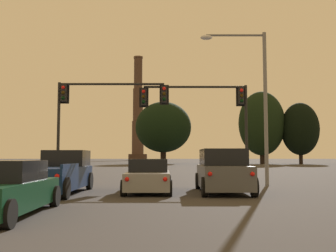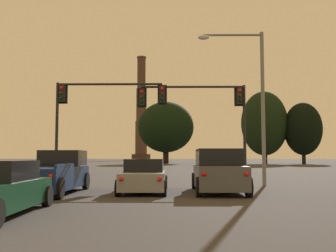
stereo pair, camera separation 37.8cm
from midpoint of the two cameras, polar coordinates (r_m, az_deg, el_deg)
The scene contains 10 objects.
pickup_truck_left_lane_front at distance 17.41m, azimuth -15.70°, elevation -6.70°, with size 2.19×5.51×1.82m.
sedan_center_lane_front at distance 17.29m, azimuth -2.83°, elevation -7.33°, with size 2.01×4.72×1.43m.
suv_right_lane_front at distance 17.13m, azimuth 7.93°, elevation -6.55°, with size 2.14×4.92×1.86m.
traffic_light_overhead_left at distance 24.62m, azimuth -10.22°, elevation 3.06°, with size 6.97×0.50×6.11m.
traffic_light_overhead_right at distance 24.53m, azimuth 6.24°, elevation 2.79°, with size 6.85×0.50×5.98m.
street_lamp at distance 21.64m, azimuth 12.55°, elevation 5.21°, with size 3.57×0.36×8.26m.
smokestack at distance 166.68m, azimuth -3.84°, elevation 0.99°, with size 7.90×7.90×44.35m.
treeline_left_mid at distance 87.40m, azimuth 19.13°, elevation -0.39°, with size 7.91×7.12×12.97m.
treeline_far_left at distance 87.36m, azimuth -0.19°, elevation -0.17°, with size 12.41×11.17×13.78m.
treeline_center_right at distance 86.68m, azimuth 13.93°, elevation 0.38°, with size 9.86×8.87×15.61m.
Camera 2 is at (1.51, -1.48, 1.52)m, focal length 42.00 mm.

